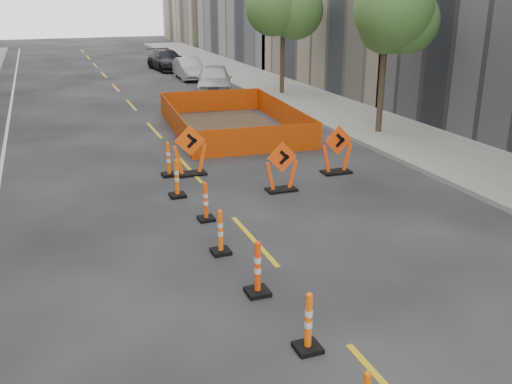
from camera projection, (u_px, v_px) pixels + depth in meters
name	position (u px, v px, depth m)	size (l,w,h in m)	color
ground_plane	(334.00, 329.00, 9.84)	(140.00, 140.00, 0.00)	black
sidewalk_right	(391.00, 132.00, 23.40)	(4.00, 90.00, 0.15)	gray
tree_r_b	(386.00, 19.00, 21.73)	(2.80, 2.80, 5.95)	#382B1E
tree_r_c	(283.00, 11.00, 30.55)	(2.80, 2.80, 5.95)	#382B1E
channelizer_2	(308.00, 322.00, 9.10)	(0.41, 0.41, 1.05)	#FF5D0A
channelizer_3	(258.00, 268.00, 10.81)	(0.44, 0.44, 1.11)	#F63F0A
channelizer_4	(220.00, 232.00, 12.54)	(0.41, 0.41, 1.04)	#FF5F0A
channelizer_5	(206.00, 201.00, 14.37)	(0.40, 0.40, 1.02)	#F3480A
channelizer_6	(177.00, 178.00, 16.02)	(0.44, 0.44, 1.12)	#FF5E0A
channelizer_7	(168.00, 159.00, 17.84)	(0.44, 0.44, 1.12)	#E95D09
chevron_sign_left	(190.00, 150.00, 17.87)	(1.07, 0.64, 1.61)	#FF520A
chevron_sign_center	(282.00, 167.00, 16.44)	(0.98, 0.59, 1.47)	#FF480A
chevron_sign_right	(337.00, 149.00, 18.06)	(1.04, 0.63, 1.57)	#FF440A
safety_fence	(231.00, 118.00, 23.92)	(4.78, 8.13, 1.02)	#E5410C
parked_car_near	(214.00, 80.00, 31.91)	(1.96, 4.87, 1.66)	#BCBDBF
parked_car_mid	(189.00, 69.00, 37.77)	(1.45, 4.15, 1.37)	#A7A6AC
parked_car_far	(167.00, 60.00, 42.19)	(2.02, 4.97, 1.44)	black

